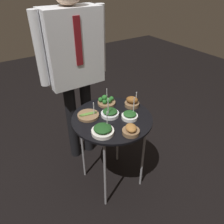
# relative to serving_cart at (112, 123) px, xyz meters

# --- Properties ---
(ground_plane) EXTENTS (8.00, 8.00, 0.00)m
(ground_plane) POSITION_rel_serving_cart_xyz_m (0.00, 0.00, -0.67)
(ground_plane) COLOR black
(serving_cart) EXTENTS (0.64, 0.64, 0.72)m
(serving_cart) POSITION_rel_serving_cart_xyz_m (0.00, 0.00, 0.00)
(serving_cart) COLOR black
(serving_cart) RESTS_ON ground_plane
(bowl_spinach_mid_left) EXTENTS (0.14, 0.14, 0.18)m
(bowl_spinach_mid_left) POSITION_rel_serving_cart_xyz_m (-0.00, 0.03, 0.08)
(bowl_spinach_mid_left) COLOR silver
(bowl_spinach_mid_left) RESTS_ON serving_cart
(bowl_asparagus_front_right) EXTENTS (0.17, 0.17, 0.13)m
(bowl_asparagus_front_right) POSITION_rel_serving_cart_xyz_m (-0.15, 0.11, 0.07)
(bowl_asparagus_front_right) COLOR brown
(bowl_asparagus_front_right) RESTS_ON serving_cart
(bowl_spinach_back_left) EXTENTS (0.13, 0.13, 0.17)m
(bowl_spinach_back_left) POSITION_rel_serving_cart_xyz_m (0.11, -0.09, 0.08)
(bowl_spinach_back_left) COLOR white
(bowl_spinach_back_left) RESTS_ON serving_cart
(bowl_spinach_near_rim) EXTENTS (0.16, 0.16, 0.16)m
(bowl_spinach_near_rim) POSITION_rel_serving_cart_xyz_m (-0.16, -0.13, 0.09)
(bowl_spinach_near_rim) COLOR silver
(bowl_spinach_near_rim) RESTS_ON serving_cart
(bowl_broccoli_center) EXTENTS (0.15, 0.15, 0.13)m
(bowl_broccoli_center) POSITION_rel_serving_cart_xyz_m (0.07, 0.20, 0.08)
(bowl_broccoli_center) COLOR brown
(bowl_broccoli_center) RESTS_ON serving_cart
(bowl_roast_front_left) EXTENTS (0.12, 0.13, 0.13)m
(bowl_roast_front_left) POSITION_rel_serving_cart_xyz_m (0.24, 0.05, 0.09)
(bowl_roast_front_left) COLOR brown
(bowl_roast_front_left) RESTS_ON serving_cart
(bowl_roast_far_rim) EXTENTS (0.12, 0.12, 0.07)m
(bowl_roast_far_rim) POSITION_rel_serving_cart_xyz_m (-0.00, -0.24, 0.09)
(bowl_roast_far_rim) COLOR brown
(bowl_roast_far_rim) RESTS_ON serving_cart
(waiter_figure) EXTENTS (0.63, 0.24, 1.70)m
(waiter_figure) POSITION_rel_serving_cart_xyz_m (-0.05, 0.51, 0.41)
(waiter_figure) COLOR black
(waiter_figure) RESTS_ON ground_plane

